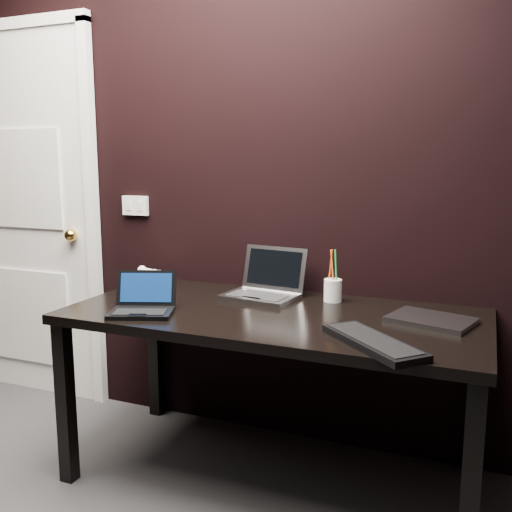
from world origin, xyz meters
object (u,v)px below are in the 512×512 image
at_px(closed_laptop, 431,320).
at_px(pen_cup, 333,289).
at_px(door, 27,215).
at_px(desk, 273,330).
at_px(desk_phone, 152,278).
at_px(mobile_phone, 154,287).
at_px(ext_keyboard, 373,342).
at_px(netbook, 143,305).
at_px(silver_laptop, 264,288).

relative_size(closed_laptop, pen_cup, 1.52).
height_order(door, closed_laptop, door).
bearing_deg(desk, desk_phone, 162.38).
height_order(closed_laptop, mobile_phone, mobile_phone).
xyz_separation_m(ext_keyboard, mobile_phone, (-1.09, 0.37, 0.02)).
xyz_separation_m(closed_laptop, pen_cup, (-0.44, 0.18, 0.04)).
height_order(desk, desk_phone, desk_phone).
distance_m(desk, closed_laptop, 0.63).
distance_m(door, closed_laptop, 2.30).
relative_size(netbook, closed_laptop, 0.89).
relative_size(desk_phone, pen_cup, 0.90).
distance_m(desk, netbook, 0.55).
bearing_deg(door, pen_cup, -3.55).
bearing_deg(ext_keyboard, silver_laptop, 140.12).
xyz_separation_m(silver_laptop, pen_cup, (0.31, 0.05, 0.01)).
relative_size(silver_laptop, mobile_phone, 3.93).
relative_size(door, ext_keyboard, 5.22).
xyz_separation_m(desk, netbook, (-0.49, -0.22, 0.11)).
distance_m(desk_phone, pen_cup, 0.91).
relative_size(silver_laptop, closed_laptop, 0.98).
distance_m(door, pen_cup, 1.85).
height_order(silver_laptop, desk_phone, silver_laptop).
distance_m(netbook, ext_keyboard, 0.95).
distance_m(door, mobile_phone, 1.09).
height_order(door, silver_laptop, door).
bearing_deg(desk, mobile_phone, 172.08).
distance_m(silver_laptop, mobile_phone, 0.52).
distance_m(netbook, silver_laptop, 0.57).
bearing_deg(desk_phone, silver_laptop, -1.75).
bearing_deg(ext_keyboard, desk_phone, 156.85).
distance_m(desk, mobile_phone, 0.65).
height_order(desk, netbook, netbook).
height_order(door, mobile_phone, door).
relative_size(door, desk_phone, 10.24).
xyz_separation_m(netbook, silver_laptop, (0.36, 0.43, 0.01)).
bearing_deg(desk, ext_keyboard, -31.02).
distance_m(door, netbook, 1.33).
bearing_deg(pen_cup, ext_keyboard, -62.47).
bearing_deg(mobile_phone, desk_phone, 124.74).
height_order(door, netbook, door).
relative_size(ext_keyboard, closed_laptop, 1.16).
bearing_deg(silver_laptop, netbook, -129.76).
bearing_deg(mobile_phone, door, 164.23).
bearing_deg(silver_laptop, desk_phone, 178.25).
bearing_deg(desk, door, 167.18).
xyz_separation_m(door, desk, (1.65, -0.38, -0.38)).
relative_size(desk, silver_laptop, 4.90).
distance_m(closed_laptop, pen_cup, 0.47).
xyz_separation_m(netbook, pen_cup, (0.67, 0.48, 0.02)).
bearing_deg(door, desk, -12.82).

